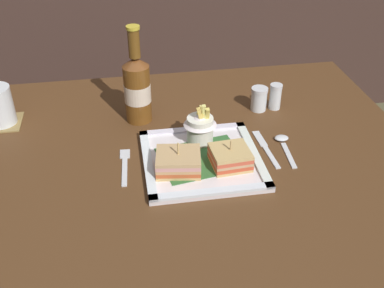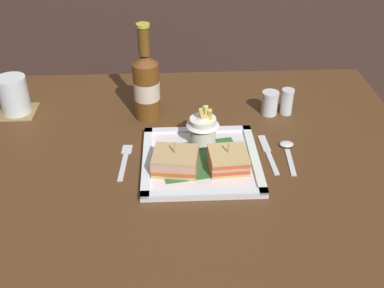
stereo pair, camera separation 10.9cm
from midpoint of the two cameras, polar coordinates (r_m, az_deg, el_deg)
name	(u,v)px [view 1 (the left image)]	position (r m, az deg, el deg)	size (l,w,h in m)	color
dining_table	(183,189)	(1.20, -3.72, -5.56)	(1.17, 0.91, 0.76)	#51321A
square_plate	(202,160)	(1.10, -1.66, -2.05)	(0.27, 0.27, 0.02)	silver
sandwich_half_left	(178,162)	(1.05, -4.66, -2.31)	(0.11, 0.10, 0.07)	tan
sandwich_half_right	(230,157)	(1.06, 1.78, -1.74)	(0.09, 0.09, 0.07)	tan
fries_cup	(200,125)	(1.13, -1.76, 2.23)	(0.08, 0.08, 0.11)	white
beer_bottle	(137,87)	(1.23, -9.27, 6.78)	(0.07, 0.07, 0.26)	brown
drink_coaster	(2,123)	(1.36, -24.33, 2.28)	(0.10, 0.10, 0.00)	olive
fork	(125,164)	(1.11, -11.03, -2.58)	(0.03, 0.14, 0.00)	silver
knife	(265,147)	(1.16, 6.27, -0.47)	(0.02, 0.16, 0.00)	silver
spoon	(283,143)	(1.17, 8.53, 0.08)	(0.04, 0.14, 0.01)	silver
salt_shaker	(259,100)	(1.30, 5.81, 5.28)	(0.05, 0.05, 0.07)	silver
pepper_shaker	(275,98)	(1.31, 7.80, 5.54)	(0.03, 0.03, 0.07)	silver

